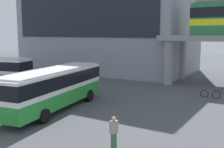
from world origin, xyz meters
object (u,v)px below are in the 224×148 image
Objects in this scene: bus_main at (54,85)px; pedestrian_by_bike_rack at (114,133)px; bicycle_brown at (210,94)px; station_building at (108,8)px.

bus_main reaches higher than pedestrian_by_bike_rack.
pedestrian_by_bike_rack is at bearing -97.00° from bicycle_brown.
pedestrian_by_bike_rack reaches higher than bicycle_brown.
pedestrian_by_bike_rack is at bearing -26.62° from bus_main.
pedestrian_by_bike_rack is at bearing -57.21° from station_building.
bus_main is at bearing 153.38° from pedestrian_by_bike_rack.
station_building is 25.69m from bus_main.
station_building reaches higher than bicycle_brown.
bus_main is 8.70m from pedestrian_by_bike_rack.
bicycle_brown is at bearing -32.61° from station_building.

